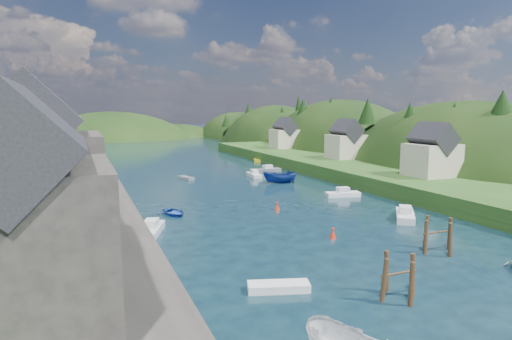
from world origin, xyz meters
name	(u,v)px	position (x,y,z in m)	size (l,w,h in m)	color
ground	(212,176)	(0.00, 50.00, 0.00)	(600.00, 600.00, 0.00)	black
hillside_right	(338,180)	(45.00, 75.00, -7.41)	(36.00, 245.56, 48.00)	black
far_hills	(138,161)	(1.22, 174.01, -10.80)	(103.00, 68.00, 44.00)	black
hill_trees	(193,117)	(0.07, 63.93, 11.16)	(90.99, 150.32, 12.20)	black
quay_left	(77,219)	(-24.00, 20.00, 1.00)	(12.00, 110.00, 2.00)	#2D2B28
terrace_left_grass	(2,224)	(-31.00, 20.00, 1.25)	(12.00, 110.00, 2.50)	#234719
quayside_buildings	(43,185)	(-26.00, 6.39, 7.09)	(8.00, 35.84, 12.90)	#2D2B28
boat_sheds	(61,161)	(-26.00, 39.00, 5.27)	(7.00, 21.00, 7.50)	#2D2D30
terrace_right	(352,169)	(25.00, 40.00, 1.20)	(16.00, 120.00, 2.40)	#234719
right_bank_cottages	(341,142)	(28.00, 48.33, 5.84)	(9.00, 59.24, 8.41)	beige
piling_cluster_near	(398,281)	(-4.14, -6.86, 1.22)	(2.90, 2.74, 3.58)	#382314
piling_cluster_far	(438,238)	(5.66, -0.59, 1.25)	(3.35, 3.11, 3.64)	#382314
channel_buoy_near	(333,234)	(-0.67, 6.52, 0.48)	(0.70, 0.70, 1.10)	red
channel_buoy_far	(277,206)	(-0.61, 19.49, 0.48)	(0.70, 0.70, 1.10)	red
moored_boats	(293,210)	(-0.07, 16.28, 0.72)	(37.28, 87.16, 2.46)	silver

